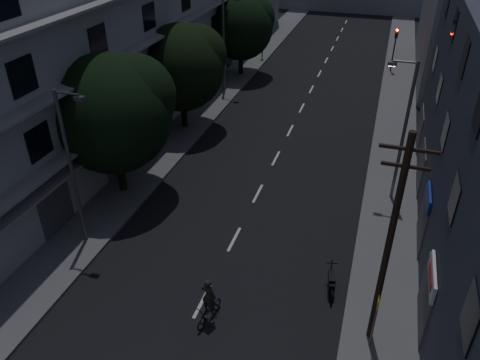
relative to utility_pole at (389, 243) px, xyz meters
The scene contains 18 objects.
ground 20.22m from the utility_pole, 111.18° to the left, with size 160.00×160.00×0.00m, color black.
sidewalk_left 23.89m from the utility_pole, 128.56° to the left, with size 3.00×90.00×0.15m, color #565659.
sidewalk_right 18.92m from the utility_pole, 88.72° to the left, with size 3.00×90.00×0.15m, color #565659.
lane_markings 26.02m from the utility_pole, 106.11° to the left, with size 0.15×60.50×0.01m.
building_left 22.27m from the utility_pole, 149.34° to the left, with size 7.00×36.00×14.00m.
building_far_right 35.68m from the utility_pole, 82.09° to the left, with size 6.00×20.00×13.00m, color slate.
tree_near 16.22m from the utility_pole, 155.46° to the left, with size 6.59×6.59×8.13m.
tree_mid 21.77m from the utility_pole, 132.69° to the left, with size 6.14×6.14×7.56m.
tree_far 32.05m from the utility_pole, 116.52° to the left, with size 5.97×5.97×7.38m.
traffic_signal_far_right 33.84m from the utility_pole, 90.82° to the left, with size 0.28×0.37×4.10m.
traffic_signal_far_left 37.04m from the utility_pole, 111.86° to the left, with size 0.28×0.37×4.10m.
street_lamp_left_near 14.26m from the utility_pole, behind, with size 1.51×0.25×8.00m.
street_lamp_right 10.64m from the utility_pole, 88.25° to the left, with size 1.51×0.25×8.00m.
street_lamp_left_far 27.89m from the utility_pole, 120.87° to the left, with size 1.51×0.25×8.00m.
utility_pole is the anchor object (origin of this frame).
bus_stop_sign 3.01m from the utility_pole, 86.62° to the right, with size 0.06×0.35×2.52m.
motorcycle 5.22m from the utility_pole, 130.82° to the left, with size 0.62×1.90×1.23m.
cyclist 7.69m from the utility_pole, behind, with size 0.96×1.86×2.25m.
Camera 1 is at (5.96, -6.89, 15.24)m, focal length 35.00 mm.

